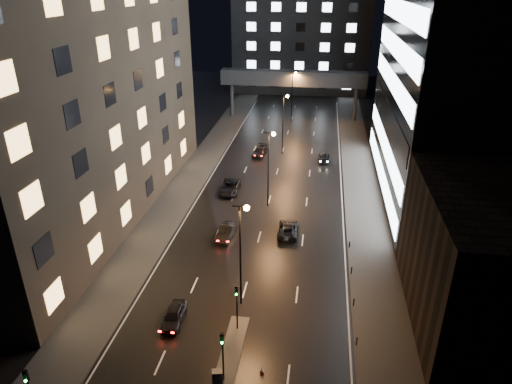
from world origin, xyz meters
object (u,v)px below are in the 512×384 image
car_away_c (230,187)px  car_away_b (226,232)px  car_away_d (260,152)px  car_away_a (174,316)px  utility_cabinet (217,377)px  car_toward_b (324,157)px  car_toward_a (288,228)px

car_away_c → car_away_b: bearing=-82.3°
car_away_d → car_away_c: bearing=-93.0°
car_away_a → car_away_b: size_ratio=0.92×
car_away_d → utility_cabinet: 48.02m
car_toward_b → utility_cabinet: bearing=81.9°
car_away_c → utility_cabinet: bearing=-82.0°
car_away_c → car_toward_b: size_ratio=1.23×
utility_cabinet → car_toward_a: bearing=66.9°
car_away_d → utility_cabinet: size_ratio=4.37×
car_toward_a → utility_cabinet: (-3.32, -22.60, 0.03)m
utility_cabinet → car_away_b: bearing=85.2°
car_away_d → car_toward_a: size_ratio=0.99×
car_away_c → car_toward_a: size_ratio=1.11×
car_away_b → car_toward_b: size_ratio=1.00×
car_away_d → car_toward_b: car_away_d is taller
car_away_b → car_toward_b: car_away_b is taller
car_away_d → utility_cabinet: bearing=-80.7°
car_away_b → car_toward_a: bearing=21.7°
car_away_a → car_away_d: bearing=85.7°
car_away_a → car_away_b: bearing=81.9°
car_away_b → car_toward_a: 7.20m
car_away_d → utility_cabinet: (3.53, -47.89, 0.00)m
car_away_b → car_away_c: bearing=106.0°
car_away_d → car_toward_a: car_away_d is taller
car_away_a → car_away_c: bearing=88.9°
car_away_b → car_away_c: size_ratio=0.81×
car_away_c → car_toward_a: (8.97, -10.24, -0.07)m
car_toward_a → utility_cabinet: car_toward_a is taller
car_away_c → car_away_d: size_ratio=1.12×
car_toward_b → utility_cabinet: 47.39m
car_away_d → car_toward_b: 10.77m
car_toward_b → car_away_d: bearing=-5.0°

